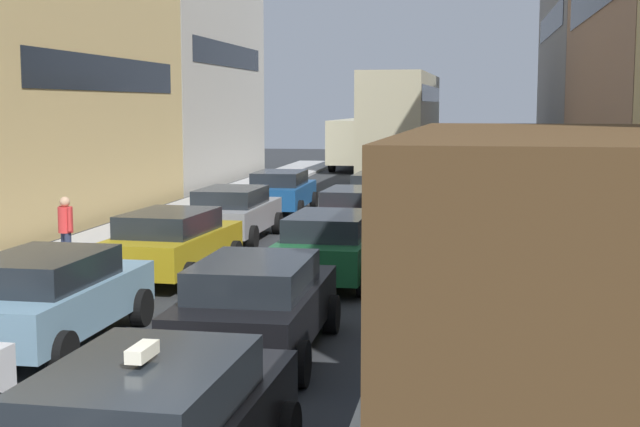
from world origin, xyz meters
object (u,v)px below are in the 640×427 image
(hatchback_centre_lane_third, at_px, (331,245))
(sedan_left_lane_third, at_px, (172,242))
(wagon_right_lane_far, at_px, (496,234))
(wagon_left_lane_second, at_px, (49,296))
(removalist_box_truck, at_px, (550,309))
(sedan_left_lane_fourth, at_px, (233,212))
(sedan_left_lane_fifth, at_px, (281,191))
(sedan_centre_lane_second, at_px, (257,304))
(sedan_centre_lane_fifth, at_px, (380,193))
(pedestrian_near_kerb, at_px, (66,227))
(sedan_right_lane_behind_truck, at_px, (490,284))
(bus_mid_queue_primary, at_px, (402,127))
(coupe_centre_lane_fourth, at_px, (357,213))
(bus_far_queue_secondary, at_px, (362,139))

(hatchback_centre_lane_third, distance_m, sedan_left_lane_third, 3.49)
(wagon_right_lane_far, bearing_deg, hatchback_centre_lane_third, 126.01)
(wagon_left_lane_second, relative_size, hatchback_centre_lane_third, 0.99)
(removalist_box_truck, height_order, sedan_left_lane_fourth, removalist_box_truck)
(hatchback_centre_lane_third, bearing_deg, sedan_left_lane_fifth, 18.77)
(removalist_box_truck, xyz_separation_m, sedan_centre_lane_second, (-3.87, 4.91, -1.18))
(sedan_centre_lane_fifth, relative_size, wagon_right_lane_far, 1.00)
(hatchback_centre_lane_third, xyz_separation_m, wagon_right_lane_far, (3.51, 2.30, 0.00))
(sedan_centre_lane_second, xyz_separation_m, sedan_centre_lane_fifth, (0.15, 17.24, 0.00))
(sedan_left_lane_fourth, distance_m, sedan_centre_lane_fifth, 6.99)
(sedan_left_lane_fourth, xyz_separation_m, sedan_left_lane_fifth, (0.02, 6.33, 0.00))
(hatchback_centre_lane_third, height_order, pedestrian_near_kerb, pedestrian_near_kerb)
(sedan_left_lane_fourth, height_order, sedan_right_lane_behind_truck, same)
(wagon_left_lane_second, xyz_separation_m, sedan_left_lane_fifth, (-0.00, 17.55, 0.00))
(sedan_centre_lane_second, xyz_separation_m, pedestrian_near_kerb, (-6.12, 6.54, 0.15))
(bus_mid_queue_primary, bearing_deg, coupe_centre_lane_fourth, -178.83)
(sedan_left_lane_fourth, height_order, sedan_centre_lane_fifth, same)
(sedan_left_lane_fifth, distance_m, bus_mid_queue_primary, 9.46)
(hatchback_centre_lane_third, relative_size, bus_mid_queue_primary, 0.41)
(sedan_centre_lane_second, height_order, sedan_left_lane_third, same)
(sedan_centre_lane_second, bearing_deg, sedan_left_lane_fifth, 10.40)
(wagon_left_lane_second, height_order, sedan_left_lane_fifth, same)
(bus_mid_queue_primary, height_order, pedestrian_near_kerb, bus_mid_queue_primary)
(sedan_centre_lane_second, height_order, sedan_centre_lane_fifth, same)
(sedan_left_lane_third, relative_size, sedan_right_lane_behind_truck, 1.02)
(sedan_right_lane_behind_truck, xyz_separation_m, wagon_right_lane_far, (0.25, 5.97, 0.00))
(removalist_box_truck, height_order, wagon_left_lane_second, removalist_box_truck)
(bus_mid_queue_primary, bearing_deg, sedan_left_lane_third, 172.10)
(hatchback_centre_lane_third, relative_size, bus_far_queue_secondary, 0.41)
(removalist_box_truck, distance_m, coupe_centre_lane_fourth, 16.96)
(removalist_box_truck, xyz_separation_m, bus_mid_queue_primary, (-3.68, 30.99, 0.86))
(coupe_centre_lane_fourth, bearing_deg, bus_far_queue_secondary, 8.68)
(sedan_left_lane_third, height_order, sedan_right_lane_behind_truck, same)
(hatchback_centre_lane_third, height_order, bus_mid_queue_primary, bus_mid_queue_primary)
(coupe_centre_lane_fourth, height_order, bus_mid_queue_primary, bus_mid_queue_primary)
(bus_far_queue_secondary, bearing_deg, bus_mid_queue_primary, -165.05)
(sedan_centre_lane_second, height_order, pedestrian_near_kerb, pedestrian_near_kerb)
(sedan_left_lane_third, distance_m, sedan_centre_lane_fifth, 12.07)
(coupe_centre_lane_fourth, xyz_separation_m, sedan_left_lane_fifth, (-3.40, 5.96, 0.00))
(sedan_left_lane_fifth, height_order, pedestrian_near_kerb, pedestrian_near_kerb)
(sedan_centre_lane_fifth, distance_m, bus_far_queue_secondary, 23.31)
(removalist_box_truck, height_order, wagon_right_lane_far, removalist_box_truck)
(wagon_left_lane_second, height_order, wagon_right_lane_far, same)
(coupe_centre_lane_fourth, xyz_separation_m, bus_mid_queue_primary, (0.12, 14.50, 2.03))
(coupe_centre_lane_fourth, xyz_separation_m, bus_far_queue_secondary, (-3.28, 28.71, 0.96))
(removalist_box_truck, relative_size, sedan_left_lane_fourth, 1.79)
(sedan_left_lane_fourth, distance_m, sedan_left_lane_fifth, 6.33)
(sedan_left_lane_fourth, relative_size, bus_mid_queue_primary, 0.41)
(sedan_centre_lane_fifth, height_order, sedan_right_lane_behind_truck, same)
(removalist_box_truck, bearing_deg, bus_mid_queue_primary, 7.89)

